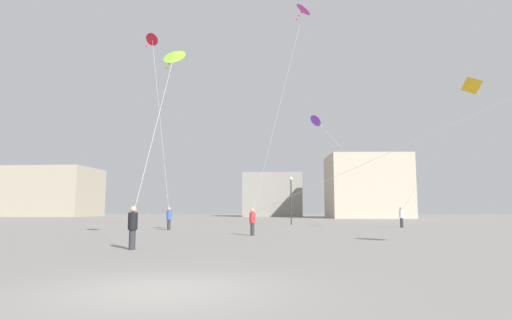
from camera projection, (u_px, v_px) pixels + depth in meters
ground_plane at (162, 290)px, 8.03m from camera, size 300.00×300.00×0.00m
person_in_red at (252, 221)px, 25.07m from camera, size 0.35×0.35×1.61m
person_in_white at (402, 216)px, 36.09m from camera, size 0.39×0.39×1.78m
person_in_black at (133, 226)px, 16.22m from camera, size 0.37×0.37×1.68m
person_in_blue at (169, 217)px, 31.63m from camera, size 0.38×0.38×1.73m
kite_magenta_diamond at (303, 13)px, 22.06m from camera, size 3.53×4.69×11.08m
kite_lime_diamond at (174, 56)px, 21.52m from camera, size 1.29×4.90×8.65m
kite_amber_delta at (471, 89)px, 28.65m from camera, size 3.34×9.27×9.09m
kite_crimson_diamond at (152, 41)px, 32.46m from camera, size 2.01×1.43×13.84m
kite_violet_diamond at (316, 121)px, 44.37m from camera, size 7.53×7.54×10.27m
building_left_hall at (42, 192)px, 97.77m from camera, size 24.22×14.69×11.23m
building_centre_hall at (273, 195)px, 95.64m from camera, size 12.97×11.87×9.63m
building_right_hall at (367, 187)px, 77.14m from camera, size 14.91×11.85×11.51m
lamppost_east at (291, 192)px, 42.65m from camera, size 0.36×0.36×4.89m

